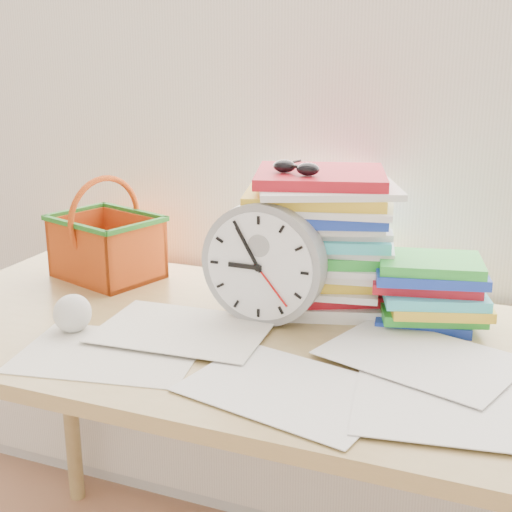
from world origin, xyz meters
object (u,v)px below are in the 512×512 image
at_px(paper_stack, 322,240).
at_px(desk, 237,366).
at_px(book_stack, 431,292).
at_px(clock, 264,263).
at_px(basket, 106,229).

bearing_deg(paper_stack, desk, -118.76).
distance_m(paper_stack, book_stack, 0.25).
height_order(paper_stack, clock, paper_stack).
bearing_deg(book_stack, basket, 178.66).
relative_size(clock, basket, 1.03).
xyz_separation_m(book_stack, basket, (-0.77, 0.02, 0.05)).
relative_size(desk, book_stack, 5.81).
distance_m(desk, paper_stack, 0.32).
bearing_deg(book_stack, clock, -160.63).
bearing_deg(clock, paper_stack, 59.17).
relative_size(book_stack, basket, 1.00).
height_order(desk, paper_stack, paper_stack).
bearing_deg(clock, desk, -114.48).
xyz_separation_m(clock, basket, (-0.45, 0.13, -0.00)).
distance_m(clock, basket, 0.47).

